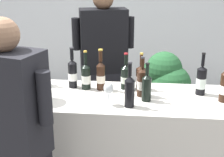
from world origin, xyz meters
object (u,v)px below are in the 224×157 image
(wine_bottle_7, at_px, (12,77))
(potted_shrub, at_px, (164,84))
(wine_bottle_0, at_px, (147,87))
(wine_bottle_9, at_px, (86,76))
(wine_bottle_1, at_px, (42,72))
(wine_bottle_10, at_px, (142,82))
(person_guest, at_px, (16,157))
(wine_bottle_5, at_px, (141,77))
(ice_bucket, at_px, (38,87))
(wine_bottle_8, at_px, (201,80))
(wine_glass, at_px, (108,89))
(person_server, at_px, (104,78))
(wine_bottle_3, at_px, (126,76))
(wine_bottle_4, at_px, (101,75))
(wine_bottle_2, at_px, (130,90))
(wine_bottle_11, at_px, (73,73))

(wine_bottle_7, bearing_deg, potted_shrub, 40.20)
(wine_bottle_0, distance_m, wine_bottle_9, 0.55)
(wine_bottle_1, distance_m, wine_bottle_10, 0.89)
(potted_shrub, bearing_deg, person_guest, -118.47)
(wine_bottle_5, xyz_separation_m, ice_bucket, (-0.79, -0.33, 0.01))
(wine_bottle_8, bearing_deg, wine_glass, -158.55)
(wine_bottle_1, xyz_separation_m, wine_bottle_8, (1.35, -0.08, 0.00))
(wine_bottle_0, distance_m, person_server, 0.92)
(wine_bottle_1, height_order, wine_bottle_8, wine_bottle_8)
(wine_bottle_5, height_order, wine_bottle_7, wine_bottle_7)
(wine_bottle_0, xyz_separation_m, wine_bottle_8, (0.44, 0.18, 0.00))
(wine_bottle_3, bearing_deg, person_server, 115.50)
(wine_bottle_4, distance_m, wine_bottle_5, 0.34)
(wine_bottle_2, distance_m, person_server, 0.98)
(wine_bottle_3, bearing_deg, wine_bottle_4, -169.18)
(wine_bottle_4, xyz_separation_m, wine_bottle_8, (0.82, -0.03, -0.01))
(wine_bottle_1, height_order, wine_bottle_9, wine_bottle_9)
(wine_bottle_7, distance_m, wine_bottle_11, 0.50)
(wine_bottle_7, height_order, person_guest, person_guest)
(wine_bottle_8, bearing_deg, wine_bottle_4, 178.06)
(wine_bottle_0, bearing_deg, wine_bottle_9, 157.81)
(wine_bottle_2, height_order, potted_shrub, wine_bottle_2)
(wine_bottle_5, height_order, wine_bottle_8, wine_bottle_8)
(wine_bottle_2, relative_size, potted_shrub, 0.34)
(wine_bottle_1, height_order, ice_bucket, wine_bottle_1)
(wine_bottle_4, bearing_deg, wine_bottle_11, 173.17)
(wine_bottle_5, bearing_deg, wine_bottle_10, -85.43)
(wine_bottle_4, bearing_deg, ice_bucket, -147.27)
(wine_bottle_9, bearing_deg, wine_bottle_4, -1.36)
(wine_bottle_1, bearing_deg, potted_shrub, 39.96)
(wine_bottle_7, relative_size, wine_glass, 1.82)
(person_guest, height_order, potted_shrub, person_guest)
(wine_bottle_11, bearing_deg, wine_bottle_7, -162.83)
(wine_bottle_7, relative_size, wine_bottle_9, 0.98)
(wine_bottle_2, xyz_separation_m, wine_glass, (-0.16, 0.02, -0.01))
(wine_bottle_0, bearing_deg, wine_bottle_8, 21.95)
(wine_bottle_0, distance_m, ice_bucket, 0.84)
(wine_bottle_5, height_order, wine_glass, wine_bottle_5)
(wine_bottle_4, distance_m, potted_shrub, 1.25)
(wine_bottle_4, height_order, wine_bottle_11, wine_bottle_11)
(wine_bottle_2, relative_size, wine_glass, 1.92)
(wine_bottle_1, relative_size, wine_bottle_11, 0.92)
(wine_bottle_1, bearing_deg, wine_bottle_2, -26.19)
(wine_bottle_0, relative_size, wine_glass, 1.70)
(wine_glass, relative_size, potted_shrub, 0.18)
(wine_bottle_3, xyz_separation_m, person_server, (-0.26, 0.54, -0.21))
(wine_bottle_8, relative_size, wine_bottle_11, 0.98)
(wine_bottle_0, distance_m, potted_shrub, 1.30)
(wine_bottle_9, bearing_deg, wine_bottle_5, 4.63)
(potted_shrub, bearing_deg, wine_bottle_1, -140.04)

